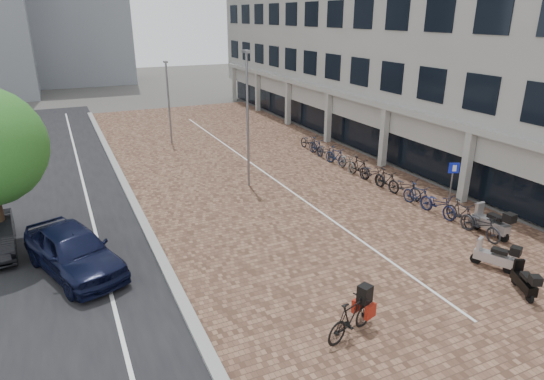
{
  "coord_description": "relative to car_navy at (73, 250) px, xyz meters",
  "views": [
    {
      "loc": [
        -7.69,
        -10.57,
        8.18
      ],
      "look_at": [
        0.0,
        6.0,
        1.3
      ],
      "focal_mm": 30.84,
      "sensor_mm": 36.0,
      "label": 1
    }
  ],
  "objects": [
    {
      "name": "ground",
      "position": [
        7.88,
        -4.79,
        -0.81
      ],
      "size": [
        140.0,
        140.0,
        0.0
      ],
      "primitive_type": "plane",
      "color": "#474442",
      "rests_on": "ground"
    },
    {
      "name": "plaza_brick",
      "position": [
        9.88,
        7.21,
        -0.8
      ],
      "size": [
        14.5,
        42.0,
        0.04
      ],
      "primitive_type": "cube",
      "color": "brown",
      "rests_on": "ground"
    },
    {
      "name": "street_asphalt",
      "position": [
        -1.12,
        7.21,
        -0.81
      ],
      "size": [
        8.0,
        50.0,
        0.03
      ],
      "primitive_type": "cube",
      "color": "black",
      "rests_on": "ground"
    },
    {
      "name": "curb",
      "position": [
        2.78,
        7.21,
        -0.74
      ],
      "size": [
        0.35,
        42.0,
        0.14
      ],
      "primitive_type": "cube",
      "color": "gray",
      "rests_on": "ground"
    },
    {
      "name": "lane_line",
      "position": [
        0.88,
        7.21,
        -0.79
      ],
      "size": [
        0.12,
        44.0,
        0.0
      ],
      "primitive_type": "cube",
      "color": "white",
      "rests_on": "street_asphalt"
    },
    {
      "name": "parking_line",
      "position": [
        10.08,
        7.21,
        -0.78
      ],
      "size": [
        0.1,
        30.0,
        0.0
      ],
      "primitive_type": "cube",
      "color": "white",
      "rests_on": "plaza_brick"
    },
    {
      "name": "office_building",
      "position": [
        20.85,
        11.21,
        7.63
      ],
      "size": [
        8.4,
        40.0,
        15.0
      ],
      "color": "#9E9E99",
      "rests_on": "ground"
    },
    {
      "name": "car_navy",
      "position": [
        0.0,
        0.0,
        0.0
      ],
      "size": [
        3.46,
        5.14,
        1.63
      ],
      "primitive_type": "imported",
      "rotation": [
        0.0,
        0.0,
        0.36
      ],
      "color": "black",
      "rests_on": "ground"
    },
    {
      "name": "hero_bike",
      "position": [
        6.53,
        -6.74,
        -0.22
      ],
      "size": [
        1.95,
        1.09,
        1.33
      ],
      "rotation": [
        0.0,
        0.0,
        1.89
      ],
      "color": "black",
      "rests_on": "ground"
    },
    {
      "name": "scooter_front",
      "position": [
        14.95,
        -3.9,
        -0.2
      ],
      "size": [
        0.63,
        1.8,
        1.22
      ],
      "primitive_type": null,
      "rotation": [
        0.0,
        0.0,
        0.04
      ],
      "color": "#9B9CA0",
      "rests_on": "ground"
    },
    {
      "name": "scooter_mid",
      "position": [
        12.54,
        -7.29,
        -0.33
      ],
      "size": [
        1.03,
        1.45,
        0.96
      ],
      "primitive_type": null,
      "rotation": [
        0.0,
        0.0,
        -0.47
      ],
      "color": "black",
      "rests_on": "ground"
    },
    {
      "name": "scooter_back",
      "position": [
        12.95,
        -5.8,
        -0.29
      ],
      "size": [
        1.06,
        1.57,
        1.04
      ],
      "primitive_type": null,
      "rotation": [
        0.0,
        0.0,
        0.43
      ],
      "color": "#B3B2B8",
      "rests_on": "ground"
    },
    {
      "name": "parking_sign",
      "position": [
        15.38,
        -1.27,
        0.65
      ],
      "size": [
        0.44,
        0.22,
        2.21
      ],
      "rotation": [
        0.0,
        0.0,
        -0.41
      ],
      "color": "slate",
      "rests_on": "ground"
    },
    {
      "name": "lamp_near",
      "position": [
        8.52,
        5.41,
        2.48
      ],
      "size": [
        0.12,
        0.12,
        6.59
      ],
      "primitive_type": "cylinder",
      "color": "slate",
      "rests_on": "ground"
    },
    {
      "name": "lamp_far",
      "position": [
        6.94,
        15.29,
        1.87
      ],
      "size": [
        0.12,
        0.12,
        5.36
      ],
      "primitive_type": "cylinder",
      "color": "gray",
      "rests_on": "ground"
    },
    {
      "name": "bike_row",
      "position": [
        14.5,
        3.11,
        -0.29
      ],
      "size": [
        1.23,
        15.78,
        1.05
      ],
      "color": "black",
      "rests_on": "ground"
    }
  ]
}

